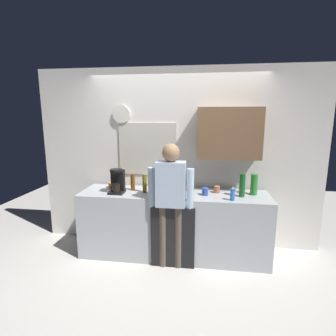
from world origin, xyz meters
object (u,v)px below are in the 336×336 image
(bottle_red_vinegar, at_px, (152,186))
(bottle_green_wine, at_px, (242,185))
(bottle_amber_beer, at_px, (133,182))
(storage_canister, at_px, (179,192))
(bottle_olive_oil, at_px, (145,183))
(person_at_sink, at_px, (171,196))
(cup_terracotta_mug, at_px, (217,189))
(bottle_clear_soda, at_px, (254,184))
(mixing_bowl, at_px, (116,185))
(dish_soap, at_px, (233,194))
(potted_plant, at_px, (187,181))
(cup_blue_mug, at_px, (205,192))
(coffee_maker, at_px, (117,182))
(bottle_dark_sauce, at_px, (173,185))

(bottle_red_vinegar, bearing_deg, bottle_green_wine, 2.23)
(bottle_amber_beer, height_order, storage_canister, bottle_amber_beer)
(bottle_olive_oil, distance_m, person_at_sink, 0.49)
(storage_canister, bearing_deg, bottle_olive_oil, 156.79)
(cup_terracotta_mug, relative_size, storage_canister, 0.54)
(bottle_amber_beer, bearing_deg, bottle_clear_soda, 0.62)
(cup_terracotta_mug, bearing_deg, mixing_bowl, 177.42)
(bottle_red_vinegar, height_order, dish_soap, bottle_red_vinegar)
(potted_plant, relative_size, dish_soap, 1.28)
(bottle_amber_beer, xyz_separation_m, cup_blue_mug, (1.00, -0.10, -0.07))
(dish_soap, bearing_deg, storage_canister, -178.47)
(cup_blue_mug, relative_size, person_at_sink, 0.06)
(bottle_clear_soda, xyz_separation_m, potted_plant, (-0.90, 0.08, -0.01))
(coffee_maker, xyz_separation_m, person_at_sink, (0.76, -0.22, -0.10))
(mixing_bowl, height_order, dish_soap, dish_soap)
(dish_soap, distance_m, person_at_sink, 0.76)
(bottle_red_vinegar, distance_m, bottle_green_wine, 1.17)
(bottle_clear_soda, height_order, person_at_sink, person_at_sink)
(coffee_maker, height_order, potted_plant, coffee_maker)
(potted_plant, bearing_deg, coffee_maker, -165.24)
(cup_terracotta_mug, distance_m, person_at_sink, 0.70)
(cup_blue_mug, xyz_separation_m, storage_canister, (-0.32, -0.19, 0.04))
(coffee_maker, bearing_deg, cup_terracotta_mug, 7.60)
(cup_blue_mug, bearing_deg, bottle_olive_oil, 178.24)
(potted_plant, distance_m, person_at_sink, 0.49)
(bottle_olive_oil, distance_m, dish_soap, 1.17)
(bottle_clear_soda, bearing_deg, cup_blue_mug, -169.42)
(bottle_dark_sauce, bearing_deg, cup_blue_mug, -15.85)
(bottle_olive_oil, xyz_separation_m, potted_plant, (0.56, 0.18, 0.01))
(potted_plant, relative_size, storage_canister, 1.35)
(bottle_olive_oil, height_order, dish_soap, bottle_olive_oil)
(bottle_red_vinegar, relative_size, cup_blue_mug, 2.20)
(bottle_olive_oil, distance_m, storage_canister, 0.54)
(bottle_green_wine, bearing_deg, bottle_amber_beer, 176.26)
(bottle_olive_oil, height_order, potted_plant, bottle_olive_oil)
(bottle_amber_beer, relative_size, bottle_green_wine, 0.77)
(bottle_amber_beer, relative_size, dish_soap, 1.28)
(cup_terracotta_mug, xyz_separation_m, storage_canister, (-0.48, -0.33, 0.04))
(dish_soap, relative_size, storage_canister, 1.06)
(bottle_dark_sauce, height_order, bottle_clear_soda, bottle_clear_soda)
(bottle_clear_soda, distance_m, cup_terracotta_mug, 0.49)
(bottle_dark_sauce, height_order, bottle_red_vinegar, bottle_red_vinegar)
(bottle_green_wine, distance_m, storage_canister, 0.82)
(cup_blue_mug, bearing_deg, dish_soap, -26.71)
(bottle_green_wine, bearing_deg, mixing_bowl, 173.48)
(bottle_clear_soda, distance_m, cup_blue_mug, 0.65)
(bottle_dark_sauce, distance_m, bottle_olive_oil, 0.39)
(coffee_maker, xyz_separation_m, bottle_clear_soda, (1.82, 0.16, -0.01))
(potted_plant, bearing_deg, bottle_green_wine, -15.27)
(cup_terracotta_mug, relative_size, potted_plant, 0.40)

